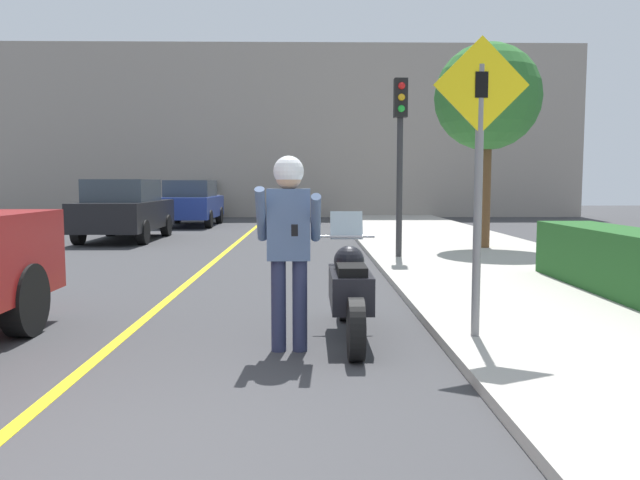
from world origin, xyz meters
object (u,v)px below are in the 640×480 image
(motorcycle, at_px, (350,290))
(parked_car_blue, at_px, (192,203))
(traffic_light, at_px, (400,133))
(parked_car_silver, at_px, (203,198))
(person_biker, at_px, (289,231))
(parked_car_black, at_px, (125,209))
(street_tree, at_px, (488,98))
(crossing_sign, at_px, (479,159))

(motorcycle, xyz_separation_m, parked_car_blue, (-4.77, 16.84, 0.37))
(traffic_light, bearing_deg, motorcycle, -102.71)
(parked_car_blue, xyz_separation_m, parked_car_silver, (-0.67, 6.35, 0.00))
(motorcycle, relative_size, parked_car_blue, 0.53)
(person_biker, distance_m, parked_car_silver, 24.20)
(person_biker, distance_m, parked_car_blue, 17.85)
(traffic_light, xyz_separation_m, parked_car_blue, (-6.16, 10.65, -1.71))
(parked_car_black, distance_m, parked_car_blue, 5.89)
(motorcycle, height_order, parked_car_blue, parked_car_blue)
(street_tree, relative_size, parked_car_silver, 1.10)
(crossing_sign, height_order, parked_car_silver, crossing_sign)
(crossing_sign, distance_m, parked_car_blue, 18.23)
(person_biker, bearing_deg, parked_car_silver, 101.53)
(parked_car_black, bearing_deg, parked_car_blue, 82.70)
(person_biker, xyz_separation_m, parked_car_blue, (-4.16, 17.35, -0.29))
(crossing_sign, xyz_separation_m, parked_car_silver, (-6.64, 23.56, -0.96))
(person_biker, height_order, parked_car_black, person_biker)
(motorcycle, bearing_deg, crossing_sign, -16.70)
(crossing_sign, xyz_separation_m, traffic_light, (0.20, 6.55, 0.75))
(person_biker, bearing_deg, street_tree, 63.46)
(traffic_light, height_order, parked_car_black, traffic_light)
(traffic_light, distance_m, parked_car_black, 8.60)
(crossing_sign, height_order, parked_car_black, crossing_sign)
(person_biker, relative_size, parked_car_silver, 0.44)
(traffic_light, height_order, street_tree, street_tree)
(crossing_sign, distance_m, street_tree, 8.82)
(person_biker, bearing_deg, parked_car_blue, 103.50)
(crossing_sign, bearing_deg, traffic_light, 88.29)
(motorcycle, relative_size, traffic_light, 0.63)
(motorcycle, distance_m, parked_car_silver, 23.83)
(crossing_sign, bearing_deg, parked_car_blue, 109.14)
(traffic_light, bearing_deg, parked_car_black, 145.15)
(parked_car_black, relative_size, parked_car_blue, 1.00)
(street_tree, bearing_deg, motorcycle, -114.49)
(motorcycle, height_order, crossing_sign, crossing_sign)
(crossing_sign, xyz_separation_m, street_tree, (2.42, 8.31, 1.69))
(crossing_sign, bearing_deg, parked_car_silver, 105.75)
(motorcycle, height_order, traffic_light, traffic_light)
(traffic_light, distance_m, parked_car_blue, 12.43)
(crossing_sign, relative_size, street_tree, 0.62)
(motorcycle, distance_m, person_biker, 1.03)
(motorcycle, distance_m, parked_car_black, 12.31)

